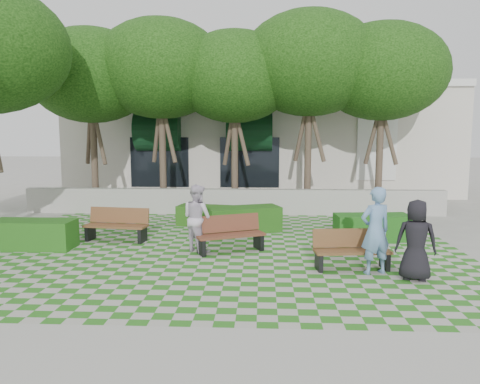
# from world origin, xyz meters

# --- Properties ---
(ground) EXTENTS (90.00, 90.00, 0.00)m
(ground) POSITION_xyz_m (0.00, 0.00, 0.00)
(ground) COLOR gray
(ground) RESTS_ON ground
(lawn) EXTENTS (12.00, 12.00, 0.00)m
(lawn) POSITION_xyz_m (0.00, 1.00, 0.01)
(lawn) COLOR #2B721E
(lawn) RESTS_ON ground
(sidewalk_south) EXTENTS (16.00, 2.00, 0.01)m
(sidewalk_south) POSITION_xyz_m (0.00, -4.70, 0.01)
(sidewalk_south) COLOR #9E9B93
(sidewalk_south) RESTS_ON ground
(retaining_wall) EXTENTS (15.00, 0.36, 0.90)m
(retaining_wall) POSITION_xyz_m (0.00, 6.20, 0.45)
(retaining_wall) COLOR #9E9B93
(retaining_wall) RESTS_ON ground
(bench_east) EXTENTS (1.66, 0.71, 0.85)m
(bench_east) POSITION_xyz_m (2.99, -0.49, 0.41)
(bench_east) COLOR brown
(bench_east) RESTS_ON ground
(bench_mid) EXTENTS (1.77, 1.21, 0.89)m
(bench_mid) POSITION_xyz_m (0.27, 0.87, 0.43)
(bench_mid) COLOR #572D1D
(bench_mid) RESTS_ON ground
(bench_west) EXTENTS (1.74, 0.77, 0.89)m
(bench_west) POSITION_xyz_m (-2.85, 1.86, 0.43)
(bench_west) COLOR brown
(bench_west) RESTS_ON ground
(hedge_east) EXTENTS (2.06, 0.96, 0.70)m
(hedge_east) POSITION_xyz_m (4.07, 2.29, 0.35)
(hedge_east) COLOR #184F15
(hedge_east) RESTS_ON ground
(hedge_midright) EXTENTS (2.30, 1.55, 0.75)m
(hedge_midright) POSITION_xyz_m (0.52, 3.13, 0.37)
(hedge_midright) COLOR #1C4913
(hedge_midright) RESTS_ON ground
(hedge_midleft) EXTENTS (1.91, 1.08, 0.63)m
(hedge_midleft) POSITION_xyz_m (-0.68, 4.03, 0.32)
(hedge_midleft) COLOR #1F4A13
(hedge_midleft) RESTS_ON ground
(hedge_west) EXTENTS (2.07, 0.85, 0.72)m
(hedge_west) POSITION_xyz_m (-4.71, 0.93, 0.36)
(hedge_west) COLOR #1D5115
(hedge_west) RESTS_ON ground
(person_blue) EXTENTS (0.77, 0.63, 1.82)m
(person_blue) POSITION_xyz_m (3.41, -0.82, 0.91)
(person_blue) COLOR #668DBA
(person_blue) RESTS_ON ground
(person_dark) EXTENTS (0.90, 0.70, 1.62)m
(person_dark) POSITION_xyz_m (4.12, -1.19, 0.81)
(person_dark) COLOR black
(person_dark) RESTS_ON ground
(person_white) EXTENTS (1.02, 1.01, 1.66)m
(person_white) POSITION_xyz_m (-0.52, 0.86, 0.83)
(person_white) COLOR silver
(person_white) RESTS_ON ground
(tree_row) EXTENTS (17.70, 13.40, 7.41)m
(tree_row) POSITION_xyz_m (-1.86, 5.95, 5.18)
(tree_row) COLOR #47382B
(tree_row) RESTS_ON ground
(building) EXTENTS (18.00, 8.92, 5.15)m
(building) POSITION_xyz_m (0.93, 14.08, 2.52)
(building) COLOR beige
(building) RESTS_ON ground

